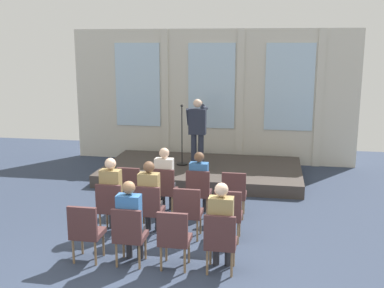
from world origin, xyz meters
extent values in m
plane|color=#2D384C|center=(0.00, 0.00, 0.00)|extent=(17.97, 17.97, 0.00)
cube|color=beige|center=(0.00, 6.91, 1.87)|extent=(8.01, 0.10, 3.74)
cube|color=silver|center=(-2.14, 6.85, 2.18)|extent=(1.31, 0.04, 2.37)
cube|color=beige|center=(-1.33, 6.86, 1.87)|extent=(0.20, 0.08, 3.74)
cube|color=silver|center=(0.00, 6.85, 2.18)|extent=(1.31, 0.04, 2.37)
cube|color=beige|center=(0.80, 6.86, 1.87)|extent=(0.20, 0.08, 3.74)
cube|color=silver|center=(2.14, 6.85, 2.18)|extent=(1.31, 0.04, 2.37)
cube|color=beige|center=(2.94, 6.86, 1.87)|extent=(0.20, 0.08, 3.74)
cube|color=#3F3833|center=(0.00, 5.23, 0.15)|extent=(4.95, 2.76, 0.30)
cylinder|color=#232838|center=(-0.19, 5.09, 0.72)|extent=(0.14, 0.14, 0.84)
cylinder|color=#232838|center=(-0.01, 5.09, 0.72)|extent=(0.14, 0.14, 0.84)
cube|color=#232838|center=(-0.10, 5.09, 1.46)|extent=(0.42, 0.22, 0.63)
cube|color=maroon|center=(-0.10, 5.20, 1.53)|extent=(0.06, 0.01, 0.38)
sphere|color=beige|center=(-0.10, 5.10, 1.91)|extent=(0.21, 0.21, 0.21)
cylinder|color=#232838|center=(-0.34, 5.17, 1.55)|extent=(0.09, 0.28, 0.45)
cylinder|color=#232838|center=(0.05, 5.22, 1.78)|extent=(0.15, 0.36, 0.15)
cylinder|color=#232838|center=(0.00, 5.35, 1.81)|extent=(0.11, 0.34, 0.15)
sphere|color=beige|center=(-0.11, 5.61, 1.86)|extent=(0.10, 0.10, 0.10)
cylinder|color=black|center=(-0.53, 5.26, 0.31)|extent=(0.28, 0.28, 0.03)
cylinder|color=black|center=(-0.53, 5.26, 1.05)|extent=(0.02, 0.02, 1.45)
sphere|color=#262626|center=(-0.53, 5.26, 1.82)|extent=(0.07, 0.07, 0.07)
cylinder|color=olive|center=(-0.86, 2.78, 0.20)|extent=(0.04, 0.04, 0.40)
cylinder|color=olive|center=(-1.22, 2.78, 0.20)|extent=(0.04, 0.04, 0.40)
cylinder|color=olive|center=(-0.86, 2.44, 0.20)|extent=(0.04, 0.04, 0.40)
cylinder|color=olive|center=(-1.22, 2.44, 0.20)|extent=(0.04, 0.04, 0.40)
cube|color=#4C2D2D|center=(-1.04, 2.61, 0.44)|extent=(0.46, 0.44, 0.08)
cube|color=#4C2D2D|center=(-1.04, 2.42, 0.71)|extent=(0.46, 0.06, 0.46)
cylinder|color=olive|center=(-0.17, 2.78, 0.20)|extent=(0.04, 0.04, 0.40)
cylinder|color=olive|center=(-0.53, 2.78, 0.20)|extent=(0.04, 0.04, 0.40)
cylinder|color=olive|center=(-0.17, 2.44, 0.20)|extent=(0.04, 0.04, 0.40)
cylinder|color=olive|center=(-0.53, 2.44, 0.20)|extent=(0.04, 0.04, 0.40)
cube|color=#4C2D2D|center=(-0.35, 2.61, 0.44)|extent=(0.46, 0.44, 0.08)
cube|color=#4C2D2D|center=(-0.35, 2.42, 0.71)|extent=(0.46, 0.06, 0.46)
cylinder|color=#2D2D33|center=(-0.44, 2.79, 0.22)|extent=(0.10, 0.10, 0.44)
cylinder|color=#2D2D33|center=(-0.26, 2.79, 0.22)|extent=(0.10, 0.10, 0.44)
cube|color=#2D2D33|center=(-0.35, 2.67, 0.50)|extent=(0.34, 0.36, 0.12)
cube|color=silver|center=(-0.35, 2.56, 0.84)|extent=(0.36, 0.20, 0.57)
sphere|color=beige|center=(-0.35, 2.58, 1.24)|extent=(0.20, 0.20, 0.20)
cylinder|color=olive|center=(0.53, 2.78, 0.20)|extent=(0.04, 0.04, 0.40)
cylinder|color=olive|center=(0.17, 2.78, 0.20)|extent=(0.04, 0.04, 0.40)
cylinder|color=olive|center=(0.53, 2.44, 0.20)|extent=(0.04, 0.04, 0.40)
cylinder|color=olive|center=(0.17, 2.44, 0.20)|extent=(0.04, 0.04, 0.40)
cube|color=#4C2D2D|center=(0.35, 2.61, 0.44)|extent=(0.46, 0.44, 0.08)
cube|color=#4C2D2D|center=(0.35, 2.42, 0.71)|extent=(0.46, 0.06, 0.46)
cylinder|color=#2D2D33|center=(0.26, 2.79, 0.22)|extent=(0.10, 0.10, 0.44)
cylinder|color=#2D2D33|center=(0.44, 2.79, 0.22)|extent=(0.10, 0.10, 0.44)
cube|color=#2D2D33|center=(0.35, 2.67, 0.50)|extent=(0.34, 0.36, 0.12)
cube|color=#3366A5|center=(0.35, 2.56, 0.82)|extent=(0.36, 0.20, 0.51)
sphere|color=brown|center=(0.35, 2.58, 1.18)|extent=(0.20, 0.20, 0.20)
cylinder|color=olive|center=(1.22, 2.78, 0.20)|extent=(0.04, 0.04, 0.40)
cylinder|color=olive|center=(0.86, 2.78, 0.20)|extent=(0.04, 0.04, 0.40)
cylinder|color=olive|center=(1.22, 2.44, 0.20)|extent=(0.04, 0.04, 0.40)
cylinder|color=olive|center=(0.86, 2.44, 0.20)|extent=(0.04, 0.04, 0.40)
cube|color=#4C2D2D|center=(1.04, 2.61, 0.44)|extent=(0.46, 0.44, 0.08)
cube|color=#4C2D2D|center=(1.04, 2.42, 0.71)|extent=(0.46, 0.06, 0.46)
cylinder|color=olive|center=(-0.86, 1.63, 0.20)|extent=(0.04, 0.04, 0.40)
cylinder|color=olive|center=(-1.22, 1.63, 0.20)|extent=(0.04, 0.04, 0.40)
cylinder|color=olive|center=(-0.86, 1.29, 0.20)|extent=(0.04, 0.04, 0.40)
cylinder|color=olive|center=(-1.22, 1.29, 0.20)|extent=(0.04, 0.04, 0.40)
cube|color=#4C2D2D|center=(-1.04, 1.46, 0.44)|extent=(0.46, 0.44, 0.08)
cube|color=#4C2D2D|center=(-1.04, 1.27, 0.71)|extent=(0.46, 0.06, 0.46)
cylinder|color=#2D2D33|center=(-1.13, 1.64, 0.22)|extent=(0.10, 0.10, 0.44)
cylinder|color=#2D2D33|center=(-0.95, 1.64, 0.22)|extent=(0.10, 0.10, 0.44)
cube|color=#2D2D33|center=(-1.04, 1.52, 0.50)|extent=(0.34, 0.36, 0.12)
cube|color=#997F4C|center=(-1.04, 1.41, 0.87)|extent=(0.36, 0.20, 0.61)
sphere|color=beige|center=(-1.04, 1.43, 1.28)|extent=(0.20, 0.20, 0.20)
cylinder|color=olive|center=(-0.17, 1.63, 0.20)|extent=(0.04, 0.04, 0.40)
cylinder|color=olive|center=(-0.53, 1.63, 0.20)|extent=(0.04, 0.04, 0.40)
cylinder|color=olive|center=(-0.17, 1.29, 0.20)|extent=(0.04, 0.04, 0.40)
cylinder|color=olive|center=(-0.53, 1.29, 0.20)|extent=(0.04, 0.04, 0.40)
cube|color=#4C2D2D|center=(-0.35, 1.46, 0.44)|extent=(0.46, 0.44, 0.08)
cube|color=#4C2D2D|center=(-0.35, 1.27, 0.71)|extent=(0.46, 0.06, 0.46)
cylinder|color=#2D2D33|center=(-0.44, 1.64, 0.22)|extent=(0.10, 0.10, 0.44)
cylinder|color=#2D2D33|center=(-0.26, 1.64, 0.22)|extent=(0.10, 0.10, 0.44)
cube|color=#2D2D33|center=(-0.35, 1.52, 0.50)|extent=(0.34, 0.36, 0.12)
cube|color=#997F4C|center=(-0.35, 1.41, 0.85)|extent=(0.36, 0.20, 0.58)
sphere|color=brown|center=(-0.35, 1.43, 1.25)|extent=(0.20, 0.20, 0.20)
cylinder|color=olive|center=(0.53, 1.63, 0.20)|extent=(0.04, 0.04, 0.40)
cylinder|color=olive|center=(0.17, 1.63, 0.20)|extent=(0.04, 0.04, 0.40)
cylinder|color=olive|center=(0.53, 1.29, 0.20)|extent=(0.04, 0.04, 0.40)
cylinder|color=olive|center=(0.17, 1.29, 0.20)|extent=(0.04, 0.04, 0.40)
cube|color=#4C2D2D|center=(0.35, 1.46, 0.44)|extent=(0.46, 0.44, 0.08)
cube|color=#4C2D2D|center=(0.35, 1.27, 0.71)|extent=(0.46, 0.06, 0.46)
cylinder|color=olive|center=(1.22, 1.63, 0.20)|extent=(0.04, 0.04, 0.40)
cylinder|color=olive|center=(0.86, 1.63, 0.20)|extent=(0.04, 0.04, 0.40)
cylinder|color=olive|center=(1.22, 1.29, 0.20)|extent=(0.04, 0.04, 0.40)
cylinder|color=olive|center=(0.86, 1.29, 0.20)|extent=(0.04, 0.04, 0.40)
cube|color=#4C2D2D|center=(1.04, 1.46, 0.44)|extent=(0.46, 0.44, 0.08)
cube|color=#4C2D2D|center=(1.04, 1.27, 0.71)|extent=(0.46, 0.06, 0.46)
cylinder|color=olive|center=(-0.86, 0.49, 0.20)|extent=(0.04, 0.04, 0.40)
cylinder|color=olive|center=(-1.22, 0.49, 0.20)|extent=(0.04, 0.04, 0.40)
cylinder|color=olive|center=(-0.86, 0.15, 0.20)|extent=(0.04, 0.04, 0.40)
cylinder|color=olive|center=(-1.22, 0.15, 0.20)|extent=(0.04, 0.04, 0.40)
cube|color=#4C2D2D|center=(-1.04, 0.32, 0.44)|extent=(0.46, 0.44, 0.08)
cube|color=#4C2D2D|center=(-1.04, 0.13, 0.71)|extent=(0.46, 0.06, 0.46)
cylinder|color=olive|center=(-0.17, 0.49, 0.20)|extent=(0.04, 0.04, 0.40)
cylinder|color=olive|center=(-0.53, 0.49, 0.20)|extent=(0.04, 0.04, 0.40)
cylinder|color=olive|center=(-0.17, 0.15, 0.20)|extent=(0.04, 0.04, 0.40)
cylinder|color=olive|center=(-0.53, 0.15, 0.20)|extent=(0.04, 0.04, 0.40)
cube|color=#4C2D2D|center=(-0.35, 0.32, 0.44)|extent=(0.46, 0.44, 0.08)
cube|color=#4C2D2D|center=(-0.35, 0.13, 0.71)|extent=(0.46, 0.06, 0.46)
cylinder|color=#2D2D33|center=(-0.44, 0.50, 0.22)|extent=(0.10, 0.10, 0.44)
cylinder|color=#2D2D33|center=(-0.26, 0.50, 0.22)|extent=(0.10, 0.10, 0.44)
cube|color=#2D2D33|center=(-0.35, 0.38, 0.50)|extent=(0.34, 0.36, 0.12)
cube|color=#3366A5|center=(-0.35, 0.27, 0.84)|extent=(0.36, 0.20, 0.56)
sphere|color=#8C6647|center=(-0.35, 0.29, 1.23)|extent=(0.20, 0.20, 0.20)
cylinder|color=olive|center=(0.53, 0.49, 0.20)|extent=(0.04, 0.04, 0.40)
cylinder|color=olive|center=(0.17, 0.49, 0.20)|extent=(0.04, 0.04, 0.40)
cylinder|color=olive|center=(0.53, 0.15, 0.20)|extent=(0.04, 0.04, 0.40)
cylinder|color=olive|center=(0.17, 0.15, 0.20)|extent=(0.04, 0.04, 0.40)
cube|color=#4C2D2D|center=(0.35, 0.32, 0.44)|extent=(0.46, 0.44, 0.08)
cube|color=#4C2D2D|center=(0.35, 0.13, 0.71)|extent=(0.46, 0.06, 0.46)
cylinder|color=olive|center=(1.22, 0.49, 0.20)|extent=(0.04, 0.04, 0.40)
cylinder|color=olive|center=(0.86, 0.49, 0.20)|extent=(0.04, 0.04, 0.40)
cylinder|color=olive|center=(1.22, 0.15, 0.20)|extent=(0.04, 0.04, 0.40)
cylinder|color=olive|center=(0.86, 0.15, 0.20)|extent=(0.04, 0.04, 0.40)
cube|color=#4C2D2D|center=(1.04, 0.32, 0.44)|extent=(0.46, 0.44, 0.08)
cube|color=#4C2D2D|center=(1.04, 0.13, 0.71)|extent=(0.46, 0.06, 0.46)
cylinder|color=#2D2D33|center=(0.95, 0.50, 0.22)|extent=(0.10, 0.10, 0.44)
cylinder|color=#2D2D33|center=(1.13, 0.50, 0.22)|extent=(0.10, 0.10, 0.44)
cube|color=#2D2D33|center=(1.04, 0.38, 0.50)|extent=(0.34, 0.36, 0.12)
cube|color=#997F4C|center=(1.04, 0.27, 0.87)|extent=(0.36, 0.20, 0.61)
sphere|color=beige|center=(1.04, 0.29, 1.28)|extent=(0.20, 0.20, 0.20)
camera|label=1|loc=(1.75, -6.10, 3.34)|focal=43.59mm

